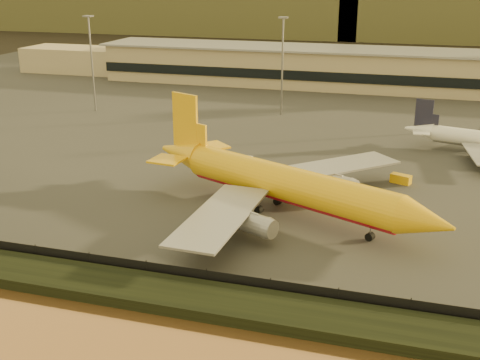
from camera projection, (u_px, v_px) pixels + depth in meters
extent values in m
plane|color=black|center=(224.00, 242.00, 85.91)|extent=(900.00, 900.00, 0.00)
cube|color=black|center=(179.00, 296.00, 70.31)|extent=(320.00, 7.00, 1.40)
cube|color=#2D2D2D|center=(327.00, 106.00, 171.81)|extent=(320.00, 220.00, 0.20)
cube|color=black|center=(191.00, 276.00, 73.73)|extent=(300.00, 0.05, 2.20)
cube|color=tan|center=(342.00, 69.00, 196.92)|extent=(160.00, 22.00, 12.00)
cube|color=black|center=(337.00, 77.00, 187.12)|extent=(160.00, 0.60, 3.00)
cube|color=gray|center=(343.00, 49.00, 194.84)|extent=(164.00, 24.00, 0.60)
cube|color=tan|center=(91.00, 60.00, 226.67)|extent=(50.00, 18.00, 9.00)
cylinder|color=slate|center=(92.00, 65.00, 161.22)|extent=(0.50, 0.50, 25.00)
cube|color=slate|center=(88.00, 16.00, 157.03)|extent=(2.20, 2.20, 0.40)
cylinder|color=slate|center=(282.00, 68.00, 156.78)|extent=(0.50, 0.50, 25.00)
cube|color=slate|center=(283.00, 18.00, 152.58)|extent=(2.20, 2.20, 0.40)
cylinder|color=#E3A70B|center=(289.00, 184.00, 93.27)|extent=(36.95, 20.57, 5.49)
cylinder|color=#A70914|center=(289.00, 190.00, 93.59)|extent=(35.49, 19.03, 4.29)
cone|color=#E3A70B|center=(428.00, 222.00, 79.28)|extent=(9.00, 8.04, 5.49)
cone|color=#E3A70B|center=(182.00, 153.00, 107.78)|extent=(10.92, 8.90, 5.49)
cube|color=#E3A70B|center=(185.00, 121.00, 105.14)|extent=(5.48, 2.78, 9.61)
cube|color=#E3A70B|center=(212.00, 146.00, 110.27)|extent=(7.42, 7.41, 0.33)
cube|color=#E3A70B|center=(167.00, 160.00, 102.42)|extent=(5.81, 5.75, 0.33)
cube|color=gray|center=(334.00, 166.00, 104.70)|extent=(22.26, 21.80, 0.33)
cylinder|color=gray|center=(335.00, 183.00, 101.03)|extent=(7.02, 5.35, 3.02)
cube|color=gray|center=(220.00, 215.00, 83.78)|extent=(8.28, 24.03, 0.33)
cylinder|color=gray|center=(251.00, 223.00, 85.20)|extent=(7.02, 5.35, 3.02)
cylinder|color=black|center=(370.00, 237.00, 85.85)|extent=(1.50, 1.37, 1.21)
cylinder|color=slate|center=(370.00, 233.00, 85.64)|extent=(0.21, 0.21, 2.47)
cylinder|color=black|center=(259.00, 210.00, 95.47)|extent=(1.50, 1.37, 1.21)
cylinder|color=slate|center=(259.00, 206.00, 95.26)|extent=(0.21, 0.21, 2.47)
cylinder|color=black|center=(278.00, 201.00, 99.01)|extent=(1.50, 1.37, 1.21)
cylinder|color=slate|center=(278.00, 198.00, 98.80)|extent=(0.21, 0.21, 2.47)
cone|color=white|center=(419.00, 130.00, 131.61)|extent=(6.89, 4.90, 3.46)
cube|color=#1C1C33|center=(424.00, 113.00, 130.01)|extent=(3.75, 1.22, 6.05)
cube|color=white|center=(430.00, 126.00, 133.64)|extent=(4.68, 4.63, 0.21)
cube|color=white|center=(421.00, 133.00, 128.05)|extent=(3.65, 3.49, 0.21)
cylinder|color=black|center=(478.00, 154.00, 125.08)|extent=(0.89, 0.78, 0.76)
cylinder|color=slate|center=(478.00, 152.00, 124.95)|extent=(0.18, 0.18, 1.56)
cube|color=#E3A70B|center=(401.00, 179.00, 108.94)|extent=(3.95, 2.77, 1.63)
cube|color=white|center=(240.00, 161.00, 118.52)|extent=(4.80, 2.79, 2.03)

